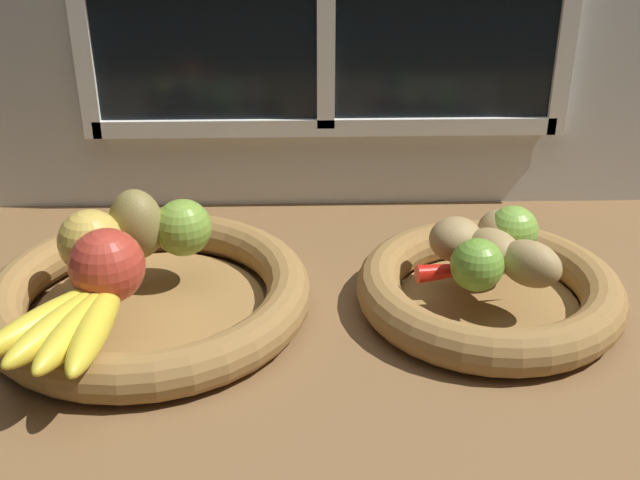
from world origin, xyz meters
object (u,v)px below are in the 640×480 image
Objects in this scene: apple_red_front at (107,266)px; potato_back at (502,232)px; potato_small at (530,264)px; potato_oblong at (456,239)px; banana_bunch_front at (74,321)px; apple_green_back at (183,228)px; lime_far at (513,231)px; chili_pepper at (479,268)px; fruit_bowl_right at (489,291)px; potato_large at (493,251)px; apple_golden_left at (92,240)px; pear_brown at (136,224)px; lime_near at (477,265)px; fruit_bowl_left at (150,295)px.

apple_red_front reaches higher than potato_back.
potato_oblong is (-6.87, 6.06, -0.03)cm from potato_small.
apple_red_front is 7.40cm from banana_bunch_front.
apple_green_back is 37.49cm from lime_far.
potato_oblong is at bearing 105.93° from chili_pepper.
banana_bunch_front is at bearing -169.47° from potato_small.
fruit_bowl_right is 3.82× the size of apple_red_front.
apple_green_back is 11.92cm from apple_red_front.
potato_oblong is 4.61cm from potato_large.
pear_brown is (4.43, 2.72, 0.53)cm from apple_golden_left.
potato_back is (2.02, 4.45, 5.16)cm from fruit_bowl_right.
potato_large is at bearing 56.31° from lime_near.
lime_near is (41.32, -5.50, -0.73)cm from apple_golden_left.
apple_red_front is 1.38× the size of lime_near.
potato_large is (34.43, -4.96, -0.89)cm from apple_green_back.
chili_pepper is at bearing -142.32° from fruit_bowl_right.
apple_red_front reaches higher than potato_large.
lime_far is at bearing 91.49° from potato_small.
lime_near reaches higher than banana_bunch_front.
potato_oblong is (35.86, -1.47, -1.61)cm from pear_brown.
lime_far is at bearing 5.46° from fruit_bowl_left.
apple_green_back is 36.46cm from potato_back.
apple_golden_left is 13.58cm from banana_bunch_front.
potato_oblong is at bearing 1.77° from apple_golden_left.
apple_green_back is 0.94× the size of potato_large.
apple_golden_left reaches higher than apple_green_back.
lime_near is at bearing 1.76° from apple_red_front.
lime_far is at bearing 52.13° from potato_large.
lime_far reaches higher than chili_pepper.
apple_green_back is at bearing 171.81° from potato_large.
fruit_bowl_right is 7.44cm from lime_far.
apple_golden_left is at bearing -148.49° from pear_brown.
fruit_bowl_left is 41.65cm from potato_small.
apple_red_front is 38.24cm from lime_near.
potato_small is at bearing 6.67° from lime_near.
fruit_bowl_left is 35.99cm from lime_near.
potato_oblong is at bearing -170.75° from lime_far.
potato_back is at bearing 15.95° from potato_oblong.
lime_near is (35.36, -3.92, 5.49)cm from fruit_bowl_left.
apple_red_front is at bearing -97.99° from pear_brown.
apple_green_back is at bearing 167.73° from potato_small.
apple_golden_left is 0.91× the size of apple_red_front.
apple_red_front is at bearing 73.06° from banana_bunch_front.
fruit_bowl_left is at bearing 168.07° from chili_pepper.
apple_red_front reaches higher than fruit_bowl_left.
chili_pepper is (-1.65, -1.27, -1.38)cm from potato_large.
chili_pepper is (42.28, -2.86, -2.54)cm from apple_golden_left.
potato_large is (-2.02, -4.45, -0.12)cm from potato_back.
apple_green_back is at bearing 171.81° from fruit_bowl_right.
lime_far is at bearing -1.59° from apple_green_back.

